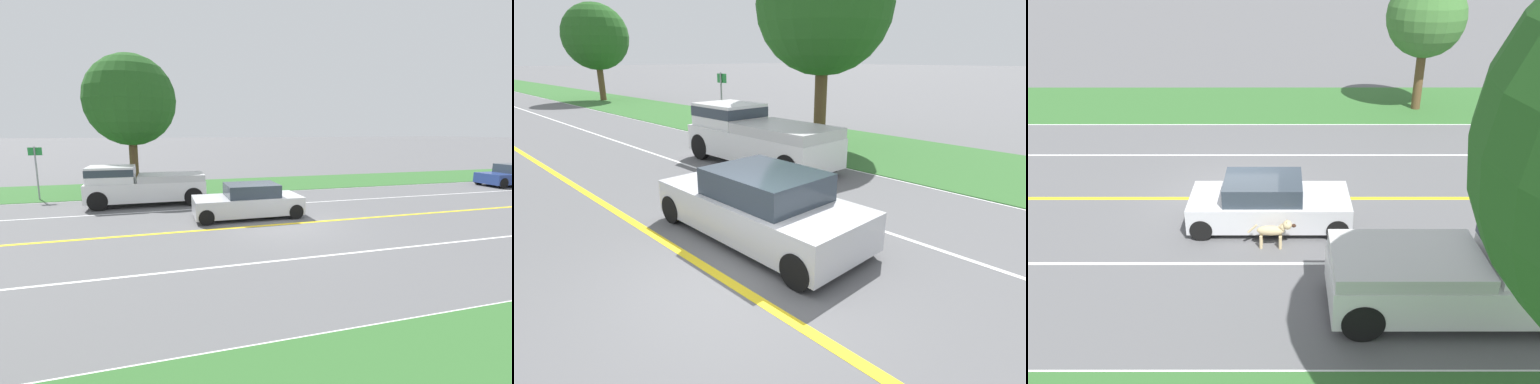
# 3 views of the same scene
# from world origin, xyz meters

# --- Properties ---
(ground_plane) EXTENTS (400.00, 400.00, 0.00)m
(ground_plane) POSITION_xyz_m (0.00, 0.00, 0.00)
(ground_plane) COLOR #5B5B5E
(centre_divider_line) EXTENTS (0.18, 160.00, 0.01)m
(centre_divider_line) POSITION_xyz_m (0.00, 0.00, 0.00)
(centre_divider_line) COLOR yellow
(centre_divider_line) RESTS_ON ground
(lane_edge_line_right) EXTENTS (0.14, 160.00, 0.01)m
(lane_edge_line_right) POSITION_xyz_m (7.00, 0.00, 0.00)
(lane_edge_line_right) COLOR white
(lane_edge_line_right) RESTS_ON ground
(lane_dash_same_dir) EXTENTS (0.10, 160.00, 0.01)m
(lane_dash_same_dir) POSITION_xyz_m (3.50, 0.00, 0.00)
(lane_dash_same_dir) COLOR white
(lane_dash_same_dir) RESTS_ON ground
(grass_verge_right) EXTENTS (6.00, 160.00, 0.03)m
(grass_verge_right) POSITION_xyz_m (10.00, 0.00, 0.01)
(grass_verge_right) COLOR #33662D
(grass_verge_right) RESTS_ON ground
(ego_car) EXTENTS (1.91, 4.40, 1.39)m
(ego_car) POSITION_xyz_m (1.51, 0.99, 0.65)
(ego_car) COLOR silver
(ego_car) RESTS_ON ground
(dog) EXTENTS (0.28, 1.26, 0.82)m
(dog) POSITION_xyz_m (2.75, 1.18, 0.51)
(dog) COLOR #D1B784
(dog) RESTS_ON ground
(pickup_truck) EXTENTS (1.99, 5.44, 1.90)m
(pickup_truck) POSITION_xyz_m (5.22, 5.33, 0.97)
(pickup_truck) COLOR silver
(pickup_truck) RESTS_ON ground
(roadside_tree_right_near) EXTENTS (5.07, 5.07, 7.77)m
(roadside_tree_right_near) POSITION_xyz_m (9.20, 5.90, 5.21)
(roadside_tree_right_near) COLOR brown
(roadside_tree_right_near) RESTS_ON ground
(roadside_tree_right_far) EXTENTS (5.10, 5.10, 7.51)m
(roadside_tree_right_far) POSITION_xyz_m (10.04, 29.79, 4.95)
(roadside_tree_right_far) COLOR brown
(roadside_tree_right_far) RESTS_ON ground
(street_sign) EXTENTS (0.11, 0.64, 2.76)m
(street_sign) POSITION_xyz_m (7.83, 10.53, 1.72)
(street_sign) COLOR gray
(street_sign) RESTS_ON ground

